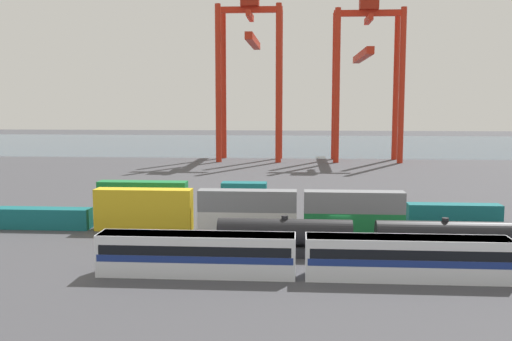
{
  "coord_description": "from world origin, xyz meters",
  "views": [
    {
      "loc": [
        -5.06,
        -71.06,
        16.1
      ],
      "look_at": [
        -11.49,
        18.03,
        5.52
      ],
      "focal_mm": 41.42,
      "sensor_mm": 36.0,
      "label": 1
    }
  ],
  "objects_px": {
    "passenger_train": "(407,256)",
    "shipping_container_11": "(348,212)",
    "shipping_container_5": "(354,223)",
    "gantry_crane_central": "(366,65)",
    "shipping_container_1": "(144,220)",
    "shipping_container_12": "(454,214)",
    "gantry_crane_west": "(251,60)",
    "shipping_container_9": "(244,211)"
  },
  "relations": [
    {
      "from": "passenger_train",
      "to": "gantry_crane_west",
      "type": "distance_m",
      "value": 114.1
    },
    {
      "from": "shipping_container_1",
      "to": "shipping_container_9",
      "type": "distance_m",
      "value": 13.75
    },
    {
      "from": "shipping_container_1",
      "to": "gantry_crane_central",
      "type": "height_order",
      "value": "gantry_crane_central"
    },
    {
      "from": "gantry_crane_central",
      "to": "gantry_crane_west",
      "type": "bearing_deg",
      "value": -178.31
    },
    {
      "from": "shipping_container_5",
      "to": "shipping_container_12",
      "type": "distance_m",
      "value": 15.31
    },
    {
      "from": "gantry_crane_central",
      "to": "shipping_container_12",
      "type": "bearing_deg",
      "value": -88.33
    },
    {
      "from": "passenger_train",
      "to": "shipping_container_12",
      "type": "height_order",
      "value": "passenger_train"
    },
    {
      "from": "passenger_train",
      "to": "shipping_container_12",
      "type": "relative_size",
      "value": 4.69
    },
    {
      "from": "passenger_train",
      "to": "gantry_crane_west",
      "type": "xyz_separation_m",
      "value": [
        -22.99,
        108.96,
        24.84
      ]
    },
    {
      "from": "passenger_train",
      "to": "shipping_container_11",
      "type": "distance_m",
      "value": 25.57
    },
    {
      "from": "passenger_train",
      "to": "shipping_container_9",
      "type": "distance_m",
      "value": 30.6
    },
    {
      "from": "shipping_container_5",
      "to": "gantry_crane_central",
      "type": "height_order",
      "value": "gantry_crane_central"
    },
    {
      "from": "shipping_container_9",
      "to": "gantry_crane_central",
      "type": "distance_m",
      "value": 91.56
    },
    {
      "from": "shipping_container_5",
      "to": "gantry_crane_central",
      "type": "distance_m",
      "value": 95.22
    },
    {
      "from": "shipping_container_1",
      "to": "shipping_container_9",
      "type": "height_order",
      "value": "same"
    },
    {
      "from": "shipping_container_1",
      "to": "shipping_container_12",
      "type": "distance_m",
      "value": 40.29
    },
    {
      "from": "shipping_container_5",
      "to": "shipping_container_12",
      "type": "height_order",
      "value": "same"
    },
    {
      "from": "shipping_container_5",
      "to": "passenger_train",
      "type": "bearing_deg",
      "value": -80.61
    },
    {
      "from": "shipping_container_1",
      "to": "shipping_container_5",
      "type": "distance_m",
      "value": 26.0
    },
    {
      "from": "gantry_crane_west",
      "to": "gantry_crane_central",
      "type": "height_order",
      "value": "gantry_crane_west"
    },
    {
      "from": "shipping_container_11",
      "to": "gantry_crane_central",
      "type": "distance_m",
      "value": 88.74
    },
    {
      "from": "passenger_train",
      "to": "shipping_container_1",
      "type": "height_order",
      "value": "passenger_train"
    },
    {
      "from": "shipping_container_5",
      "to": "shipping_container_11",
      "type": "height_order",
      "value": "same"
    },
    {
      "from": "shipping_container_5",
      "to": "gantry_crane_central",
      "type": "bearing_deg",
      "value": 82.98
    },
    {
      "from": "shipping_container_12",
      "to": "shipping_container_11",
      "type": "bearing_deg",
      "value": 180.0
    },
    {
      "from": "shipping_container_5",
      "to": "gantry_crane_central",
      "type": "relative_size",
      "value": 0.28
    },
    {
      "from": "passenger_train",
      "to": "gantry_crane_west",
      "type": "height_order",
      "value": "gantry_crane_west"
    },
    {
      "from": "shipping_container_12",
      "to": "gantry_crane_central",
      "type": "height_order",
      "value": "gantry_crane_central"
    },
    {
      "from": "passenger_train",
      "to": "shipping_container_11",
      "type": "height_order",
      "value": "passenger_train"
    },
    {
      "from": "shipping_container_5",
      "to": "gantry_crane_west",
      "type": "relative_size",
      "value": 0.27
    },
    {
      "from": "shipping_container_5",
      "to": "shipping_container_12",
      "type": "bearing_deg",
      "value": 26.39
    },
    {
      "from": "shipping_container_9",
      "to": "shipping_container_11",
      "type": "distance_m",
      "value": 13.88
    },
    {
      "from": "shipping_container_1",
      "to": "shipping_container_5",
      "type": "height_order",
      "value": "same"
    },
    {
      "from": "shipping_container_12",
      "to": "passenger_train",
      "type": "bearing_deg",
      "value": -112.78
    },
    {
      "from": "shipping_container_11",
      "to": "gantry_crane_west",
      "type": "distance_m",
      "value": 89.67
    },
    {
      "from": "shipping_container_1",
      "to": "shipping_container_5",
      "type": "bearing_deg",
      "value": 0.0
    },
    {
      "from": "passenger_train",
      "to": "shipping_container_5",
      "type": "height_order",
      "value": "passenger_train"
    },
    {
      "from": "gantry_crane_central",
      "to": "shipping_container_5",
      "type": "bearing_deg",
      "value": -97.02
    },
    {
      "from": "shipping_container_1",
      "to": "gantry_crane_west",
      "type": "distance_m",
      "value": 94.19
    },
    {
      "from": "shipping_container_5",
      "to": "shipping_container_11",
      "type": "distance_m",
      "value": 6.81
    },
    {
      "from": "shipping_container_9",
      "to": "shipping_container_11",
      "type": "height_order",
      "value": "same"
    },
    {
      "from": "shipping_container_11",
      "to": "gantry_crane_central",
      "type": "height_order",
      "value": "gantry_crane_central"
    }
  ]
}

